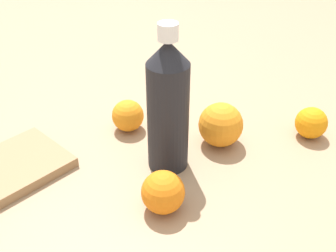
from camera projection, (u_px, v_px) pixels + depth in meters
The scene contains 7 objects.
ground_plane at pixel (170, 176), 0.72m from camera, with size 2.40×2.40×0.00m, color #9E7F60.
water_bottle at pixel (168, 106), 0.68m from camera, with size 0.07×0.07×0.26m.
orange_0 at pixel (163, 192), 0.63m from camera, with size 0.07×0.07×0.07m, color orange.
orange_1 at pixel (311, 123), 0.80m from camera, with size 0.06×0.06×0.06m, color orange.
orange_2 at pixel (221, 125), 0.77m from camera, with size 0.08×0.08×0.08m, color orange.
orange_3 at pixel (128, 116), 0.82m from camera, with size 0.06×0.06×0.06m, color orange.
cutting_board at pixel (5, 171), 0.71m from camera, with size 0.21×0.14×0.02m, color #99724C.
Camera 1 is at (0.25, 0.49, 0.47)m, focal length 44.58 mm.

